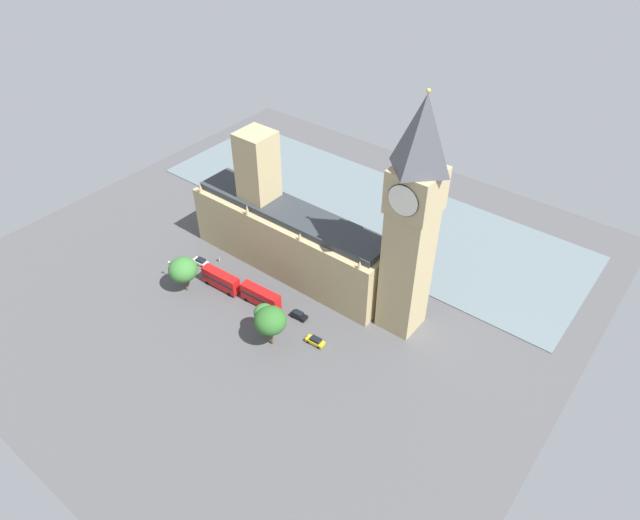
{
  "coord_description": "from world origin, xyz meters",
  "views": [
    {
      "loc": [
        82.88,
        75.74,
        93.3
      ],
      "look_at": [
        1.0,
        11.52,
        9.53
      ],
      "focal_mm": 31.73,
      "sensor_mm": 36.0,
      "label": 1
    }
  ],
  "objects_px": {
    "car_white_corner": "(201,262)",
    "pedestrian_trailing": "(219,259)",
    "clock_tower": "(412,219)",
    "street_lamp_by_river_gate": "(170,266)",
    "plane_tree_midblock": "(270,321)",
    "plane_tree_near_tower": "(264,313)",
    "double_decker_bus_far_end": "(261,297)",
    "parliament_building": "(287,233)",
    "car_yellow_cab_leading": "(315,341)",
    "car_black_opposite_hall": "(299,315)",
    "plane_tree_under_trees": "(183,270)",
    "double_decker_bus_kerbside": "(221,280)"
  },
  "relations": [
    {
      "from": "car_black_opposite_hall",
      "to": "plane_tree_under_trees",
      "type": "bearing_deg",
      "value": -75.24
    },
    {
      "from": "parliament_building",
      "to": "street_lamp_by_river_gate",
      "type": "bearing_deg",
      "value": -40.23
    },
    {
      "from": "clock_tower",
      "to": "double_decker_bus_kerbside",
      "type": "distance_m",
      "value": 51.64
    },
    {
      "from": "clock_tower",
      "to": "car_white_corner",
      "type": "xyz_separation_m",
      "value": [
        13.92,
        -52.06,
        -28.05
      ]
    },
    {
      "from": "double_decker_bus_far_end",
      "to": "parliament_building",
      "type": "bearing_deg",
      "value": -165.05
    },
    {
      "from": "parliament_building",
      "to": "street_lamp_by_river_gate",
      "type": "height_order",
      "value": "parliament_building"
    },
    {
      "from": "plane_tree_under_trees",
      "to": "plane_tree_near_tower",
      "type": "bearing_deg",
      "value": 92.12
    },
    {
      "from": "car_black_opposite_hall",
      "to": "double_decker_bus_kerbside",
      "type": "bearing_deg",
      "value": -84.52
    },
    {
      "from": "double_decker_bus_kerbside",
      "to": "plane_tree_near_tower",
      "type": "xyz_separation_m",
      "value": [
        4.95,
        19.25,
        3.95
      ]
    },
    {
      "from": "double_decker_bus_far_end",
      "to": "plane_tree_under_trees",
      "type": "distance_m",
      "value": 20.01
    },
    {
      "from": "plane_tree_midblock",
      "to": "double_decker_bus_kerbside",
      "type": "bearing_deg",
      "value": -105.61
    },
    {
      "from": "car_black_opposite_hall",
      "to": "plane_tree_midblock",
      "type": "bearing_deg",
      "value": -1.11
    },
    {
      "from": "plane_tree_midblock",
      "to": "street_lamp_by_river_gate",
      "type": "distance_m",
      "value": 34.93
    },
    {
      "from": "pedestrian_trailing",
      "to": "street_lamp_by_river_gate",
      "type": "distance_m",
      "value": 13.32
    },
    {
      "from": "pedestrian_trailing",
      "to": "street_lamp_by_river_gate",
      "type": "relative_size",
      "value": 0.28
    },
    {
      "from": "pedestrian_trailing",
      "to": "plane_tree_under_trees",
      "type": "relative_size",
      "value": 0.17
    },
    {
      "from": "double_decker_bus_far_end",
      "to": "plane_tree_near_tower",
      "type": "relative_size",
      "value": 1.23
    },
    {
      "from": "plane_tree_near_tower",
      "to": "clock_tower",
      "type": "bearing_deg",
      "value": 135.24
    },
    {
      "from": "double_decker_bus_kerbside",
      "to": "double_decker_bus_far_end",
      "type": "bearing_deg",
      "value": -85.38
    },
    {
      "from": "plane_tree_under_trees",
      "to": "street_lamp_by_river_gate",
      "type": "height_order",
      "value": "plane_tree_under_trees"
    },
    {
      "from": "parliament_building",
      "to": "street_lamp_by_river_gate",
      "type": "distance_m",
      "value": 30.22
    },
    {
      "from": "double_decker_bus_far_end",
      "to": "pedestrian_trailing",
      "type": "height_order",
      "value": "double_decker_bus_far_end"
    },
    {
      "from": "car_yellow_cab_leading",
      "to": "street_lamp_by_river_gate",
      "type": "height_order",
      "value": "street_lamp_by_river_gate"
    },
    {
      "from": "car_white_corner",
      "to": "car_black_opposite_hall",
      "type": "distance_m",
      "value": 32.81
    },
    {
      "from": "car_white_corner",
      "to": "pedestrian_trailing",
      "type": "distance_m",
      "value": 4.77
    },
    {
      "from": "clock_tower",
      "to": "plane_tree_midblock",
      "type": "distance_m",
      "value": 36.98
    },
    {
      "from": "parliament_building",
      "to": "car_white_corner",
      "type": "distance_m",
      "value": 24.41
    },
    {
      "from": "double_decker_bus_far_end",
      "to": "plane_tree_midblock",
      "type": "xyz_separation_m",
      "value": [
        7.76,
        10.42,
        4.5
      ]
    },
    {
      "from": "clock_tower",
      "to": "plane_tree_near_tower",
      "type": "distance_m",
      "value": 38.18
    },
    {
      "from": "double_decker_bus_kerbside",
      "to": "pedestrian_trailing",
      "type": "distance_m",
      "value": 10.73
    },
    {
      "from": "double_decker_bus_far_end",
      "to": "plane_tree_midblock",
      "type": "height_order",
      "value": "plane_tree_midblock"
    },
    {
      "from": "street_lamp_by_river_gate",
      "to": "double_decker_bus_far_end",
      "type": "bearing_deg",
      "value": 105.62
    },
    {
      "from": "pedestrian_trailing",
      "to": "plane_tree_under_trees",
      "type": "height_order",
      "value": "plane_tree_under_trees"
    },
    {
      "from": "car_white_corner",
      "to": "street_lamp_by_river_gate",
      "type": "relative_size",
      "value": 0.79
    },
    {
      "from": "parliament_building",
      "to": "plane_tree_near_tower",
      "type": "xyz_separation_m",
      "value": [
        22.3,
        12.59,
        -3.29
      ]
    },
    {
      "from": "car_yellow_cab_leading",
      "to": "plane_tree_under_trees",
      "type": "xyz_separation_m",
      "value": [
        5.52,
        -36.2,
        5.6
      ]
    },
    {
      "from": "pedestrian_trailing",
      "to": "plane_tree_midblock",
      "type": "distance_m",
      "value": 33.65
    },
    {
      "from": "car_black_opposite_hall",
      "to": "pedestrian_trailing",
      "type": "xyz_separation_m",
      "value": [
        -3.2,
        -29.84,
        -0.17
      ]
    },
    {
      "from": "car_white_corner",
      "to": "street_lamp_by_river_gate",
      "type": "distance_m",
      "value": 9.06
    },
    {
      "from": "street_lamp_by_river_gate",
      "to": "plane_tree_under_trees",
      "type": "bearing_deg",
      "value": 84.31
    },
    {
      "from": "clock_tower",
      "to": "car_yellow_cab_leading",
      "type": "bearing_deg",
      "value": -32.64
    },
    {
      "from": "car_white_corner",
      "to": "double_decker_bus_kerbside",
      "type": "height_order",
      "value": "double_decker_bus_kerbside"
    },
    {
      "from": "plane_tree_near_tower",
      "to": "double_decker_bus_far_end",
      "type": "bearing_deg",
      "value": -131.33
    },
    {
      "from": "clock_tower",
      "to": "plane_tree_near_tower",
      "type": "height_order",
      "value": "clock_tower"
    },
    {
      "from": "clock_tower",
      "to": "street_lamp_by_river_gate",
      "type": "relative_size",
      "value": 9.93
    },
    {
      "from": "car_black_opposite_hall",
      "to": "plane_tree_near_tower",
      "type": "relative_size",
      "value": 0.49
    },
    {
      "from": "pedestrian_trailing",
      "to": "plane_tree_midblock",
      "type": "height_order",
      "value": "plane_tree_midblock"
    },
    {
      "from": "clock_tower",
      "to": "double_decker_bus_far_end",
      "type": "height_order",
      "value": "clock_tower"
    },
    {
      "from": "car_yellow_cab_leading",
      "to": "street_lamp_by_river_gate",
      "type": "relative_size",
      "value": 0.79
    },
    {
      "from": "car_white_corner",
      "to": "double_decker_bus_far_end",
      "type": "relative_size",
      "value": 0.42
    }
  ]
}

